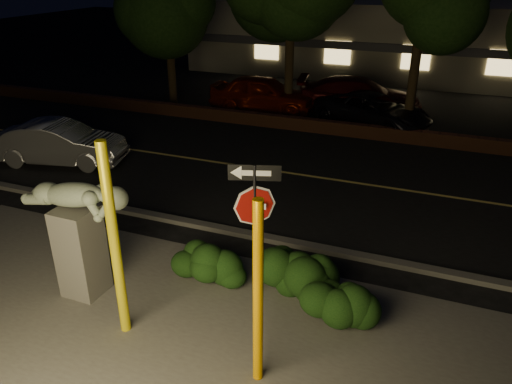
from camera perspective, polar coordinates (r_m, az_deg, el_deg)
ground at (r=18.20m, az=8.03°, el=5.35°), size 90.00×90.00×0.00m
patio at (r=9.17m, az=-9.79°, el=-16.60°), size 14.00×6.00×0.02m
road at (r=15.48m, az=5.31°, el=1.93°), size 80.00×8.00×0.01m
lane_marking at (r=15.48m, az=5.31°, el=1.98°), size 80.00×0.12×0.00m
curb at (r=11.97m, az=-0.32°, el=-4.99°), size 80.00×0.25×0.12m
brick_wall at (r=19.32m, az=9.02°, el=7.24°), size 40.00×0.35×0.50m
parking_lot at (r=24.78m, az=12.05°, el=10.36°), size 40.00×12.00×0.01m
building at (r=32.20m, az=15.08°, el=16.98°), size 22.00×10.20×4.00m
yellow_pole_left at (r=8.60m, az=-15.86°, el=-5.68°), size 0.18×0.18×3.59m
yellow_pole_right at (r=7.44m, az=0.23°, el=-11.84°), size 0.16×0.16×3.16m
signpost at (r=9.05m, az=-0.17°, el=-1.64°), size 0.91×0.31×2.79m
sculpture at (r=9.95m, az=-19.66°, el=-3.57°), size 2.31×0.73×2.48m
hedge_center at (r=10.40m, az=-5.17°, el=-7.67°), size 1.89×1.42×0.89m
hedge_right at (r=9.98m, az=5.75°, el=-8.18°), size 2.04×1.46×1.20m
hedge_far_right at (r=9.32m, az=9.97°, el=-12.22°), size 1.48×1.12×0.92m
silver_sedan at (r=17.34m, az=-21.52°, el=5.22°), size 4.37×2.37×1.37m
parked_car_red at (r=22.01m, az=0.84°, el=11.17°), size 4.71×2.13×1.57m
parked_car_darkred at (r=22.20m, az=11.73°, el=10.72°), size 5.55×3.03×1.52m
parked_car_dark at (r=20.46m, az=13.24°, el=9.05°), size 5.14×3.78×1.30m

